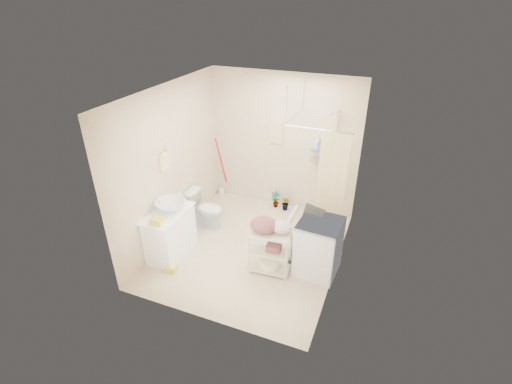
# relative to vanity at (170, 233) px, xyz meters

# --- Properties ---
(floor) EXTENTS (3.20, 3.20, 0.00)m
(floor) POSITION_rel_vanity_xyz_m (1.16, 0.58, -0.39)
(floor) COLOR beige
(floor) RESTS_ON ground
(ceiling) EXTENTS (2.80, 3.20, 0.04)m
(ceiling) POSITION_rel_vanity_xyz_m (1.16, 0.58, 2.21)
(ceiling) COLOR silver
(ceiling) RESTS_ON ground
(wall_back) EXTENTS (2.80, 0.04, 2.60)m
(wall_back) POSITION_rel_vanity_xyz_m (1.16, 2.18, 0.91)
(wall_back) COLOR beige
(wall_back) RESTS_ON ground
(wall_front) EXTENTS (2.80, 0.04, 2.60)m
(wall_front) POSITION_rel_vanity_xyz_m (1.16, -1.02, 0.91)
(wall_front) COLOR beige
(wall_front) RESTS_ON ground
(wall_left) EXTENTS (0.04, 3.20, 2.60)m
(wall_left) POSITION_rel_vanity_xyz_m (-0.24, 0.58, 0.91)
(wall_left) COLOR beige
(wall_left) RESTS_ON ground
(wall_right) EXTENTS (0.04, 3.20, 2.60)m
(wall_right) POSITION_rel_vanity_xyz_m (2.56, 0.58, 0.91)
(wall_right) COLOR beige
(wall_right) RESTS_ON ground
(vanity) EXTENTS (0.50, 0.89, 0.78)m
(vanity) POSITION_rel_vanity_xyz_m (0.00, 0.00, 0.00)
(vanity) COLOR white
(vanity) RESTS_ON ground
(sink) EXTENTS (0.55, 0.55, 0.17)m
(sink) POSITION_rel_vanity_xyz_m (0.02, 0.08, 0.47)
(sink) COLOR silver
(sink) RESTS_ON vanity
(counter_basket) EXTENTS (0.19, 0.15, 0.10)m
(counter_basket) POSITION_rel_vanity_xyz_m (0.05, -0.33, 0.44)
(counter_basket) COLOR yellow
(counter_basket) RESTS_ON vanity
(floor_basket) EXTENTS (0.28, 0.23, 0.13)m
(floor_basket) POSITION_rel_vanity_xyz_m (0.23, -0.39, -0.32)
(floor_basket) COLOR yellow
(floor_basket) RESTS_ON ground
(toilet) EXTENTS (0.67, 0.39, 0.67)m
(toilet) POSITION_rel_vanity_xyz_m (0.12, 0.95, -0.05)
(toilet) COLOR silver
(toilet) RESTS_ON ground
(mop) EXTENTS (0.16, 0.16, 1.30)m
(mop) POSITION_rel_vanity_xyz_m (-0.14, 2.08, 0.26)
(mop) COLOR #BF040B
(mop) RESTS_ON ground
(potted_plant_a) EXTENTS (0.18, 0.13, 0.35)m
(potted_plant_a) POSITION_rel_vanity_xyz_m (1.09, 2.01, -0.22)
(potted_plant_a) COLOR #995232
(potted_plant_a) RESTS_ON ground
(potted_plant_b) EXTENTS (0.22, 0.21, 0.31)m
(potted_plant_b) POSITION_rel_vanity_xyz_m (1.32, 1.97, -0.24)
(potted_plant_b) COLOR brown
(potted_plant_b) RESTS_ON ground
(hanging_towel) EXTENTS (0.28, 0.03, 0.42)m
(hanging_towel) POSITION_rel_vanity_xyz_m (1.01, 2.16, 1.11)
(hanging_towel) COLOR #CBB88D
(hanging_towel) RESTS_ON wall_back
(towel_ring) EXTENTS (0.04, 0.22, 0.34)m
(towel_ring) POSITION_rel_vanity_xyz_m (-0.22, 0.38, 1.08)
(towel_ring) COLOR #F7E993
(towel_ring) RESTS_ON wall_left
(tp_holder) EXTENTS (0.08, 0.12, 0.14)m
(tp_holder) POSITION_rel_vanity_xyz_m (-0.20, 0.63, 0.33)
(tp_holder) COLOR silver
(tp_holder) RESTS_ON wall_left
(shower) EXTENTS (1.10, 1.10, 2.10)m
(shower) POSITION_rel_vanity_xyz_m (2.01, 1.63, 0.66)
(shower) COLOR silver
(shower) RESTS_ON ground
(shampoo_bottle_a) EXTENTS (0.11, 0.11, 0.22)m
(shampoo_bottle_a) POSITION_rel_vanity_xyz_m (1.81, 2.11, 1.04)
(shampoo_bottle_a) COLOR white
(shampoo_bottle_a) RESTS_ON shower
(shampoo_bottle_b) EXTENTS (0.10, 0.11, 0.18)m
(shampoo_bottle_b) POSITION_rel_vanity_xyz_m (1.85, 2.10, 1.02)
(shampoo_bottle_b) COLOR #4459B0
(shampoo_bottle_b) RESTS_ON shower
(washing_machine) EXTENTS (0.64, 0.66, 0.88)m
(washing_machine) POSITION_rel_vanity_xyz_m (2.30, 0.46, 0.05)
(washing_machine) COLOR silver
(washing_machine) RESTS_ON ground
(laundry_rack) EXTENTS (0.64, 0.41, 0.84)m
(laundry_rack) POSITION_rel_vanity_xyz_m (1.63, 0.21, 0.03)
(laundry_rack) COLOR beige
(laundry_rack) RESTS_ON ground
(ironing_board) EXTENTS (0.31, 0.12, 1.06)m
(ironing_board) POSITION_rel_vanity_xyz_m (2.08, 0.51, 0.14)
(ironing_board) COLOR black
(ironing_board) RESTS_ON ground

